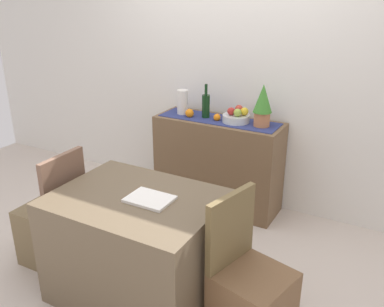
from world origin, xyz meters
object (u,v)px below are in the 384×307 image
object	(u,v)px
dining_table	(139,247)
chair_near_window	(54,229)
sideboard_console	(218,163)
ceramic_vase	(183,102)
potted_plant	(263,104)
wine_bottle	(206,106)
fruit_bowl	(236,118)
open_book	(150,199)
chair_by_corner	(250,299)

from	to	relation	value
dining_table	chair_near_window	world-z (taller)	chair_near_window
sideboard_console	chair_near_window	distance (m)	1.58
ceramic_vase	potted_plant	distance (m)	0.79
sideboard_console	wine_bottle	bearing A→B (deg)	180.00
ceramic_vase	potted_plant	world-z (taller)	potted_plant
potted_plant	fruit_bowl	bearing A→B (deg)	180.00
fruit_bowl	chair_near_window	size ratio (longest dim) A/B	0.27
ceramic_vase	open_book	world-z (taller)	ceramic_vase
fruit_bowl	chair_by_corner	bearing A→B (deg)	-62.72
ceramic_vase	open_book	bearing A→B (deg)	-67.62
ceramic_vase	chair_near_window	bearing A→B (deg)	-102.87
sideboard_console	potted_plant	bearing A→B (deg)	-0.00
wine_bottle	ceramic_vase	bearing A→B (deg)	180.00
sideboard_console	open_book	world-z (taller)	sideboard_console
open_book	chair_near_window	distance (m)	1.02
dining_table	potted_plant	bearing A→B (deg)	77.51
dining_table	open_book	size ratio (longest dim) A/B	3.79
fruit_bowl	dining_table	size ratio (longest dim) A/B	0.23
chair_near_window	open_book	bearing A→B (deg)	0.30
sideboard_console	chair_by_corner	distance (m)	1.67
sideboard_console	open_book	size ratio (longest dim) A/B	4.19
potted_plant	open_book	bearing A→B (deg)	-98.46
sideboard_console	dining_table	world-z (taller)	sideboard_console
ceramic_vase	dining_table	distance (m)	1.60
potted_plant	chair_near_window	bearing A→B (deg)	-128.21
wine_bottle	dining_table	xyz separation A→B (m)	(0.23, -1.40, -0.60)
sideboard_console	chair_near_window	world-z (taller)	chair_near_window
wine_bottle	ceramic_vase	distance (m)	0.24
dining_table	chair_near_window	distance (m)	0.80
sideboard_console	open_book	bearing A→B (deg)	-81.98
ceramic_vase	chair_by_corner	bearing A→B (deg)	-47.84
ceramic_vase	potted_plant	xyz separation A→B (m)	(0.78, -0.00, 0.08)
open_book	chair_by_corner	xyz separation A→B (m)	(0.69, -0.00, -0.48)
open_book	chair_near_window	bearing A→B (deg)	-179.81
ceramic_vase	open_book	distance (m)	1.53
ceramic_vase	chair_by_corner	xyz separation A→B (m)	(1.27, -1.40, -0.71)
chair_by_corner	chair_near_window	bearing A→B (deg)	-179.87
fruit_bowl	wine_bottle	bearing A→B (deg)	180.00
ceramic_vase	chair_by_corner	size ratio (longest dim) A/B	0.26
wine_bottle	chair_near_window	size ratio (longest dim) A/B	0.35
wine_bottle	potted_plant	bearing A→B (deg)	-0.00
ceramic_vase	chair_near_window	world-z (taller)	ceramic_vase
chair_by_corner	fruit_bowl	bearing A→B (deg)	117.28
fruit_bowl	wine_bottle	xyz separation A→B (m)	(-0.30, 0.00, 0.08)
potted_plant	dining_table	distance (m)	1.59
fruit_bowl	sideboard_console	bearing A→B (deg)	180.00
ceramic_vase	chair_near_window	distance (m)	1.60
ceramic_vase	open_book	xyz separation A→B (m)	(0.58, -1.40, -0.22)
fruit_bowl	chair_by_corner	size ratio (longest dim) A/B	0.27
fruit_bowl	dining_table	world-z (taller)	fruit_bowl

